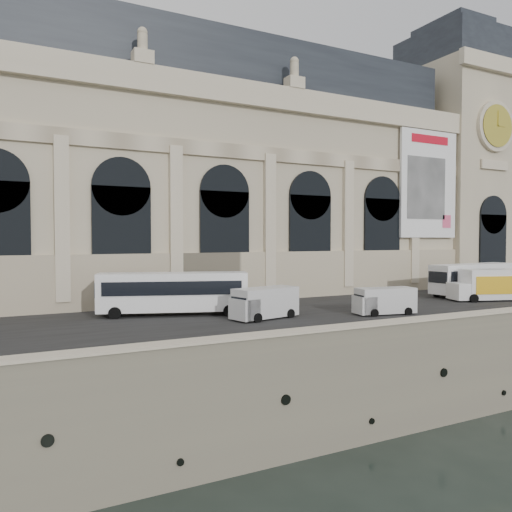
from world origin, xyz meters
The scene contains 11 objects.
ground centered at (0.00, 0.00, 0.00)m, with size 260.00×260.00×0.00m, color black.
quay centered at (0.00, 35.00, 3.00)m, with size 160.00×70.00×6.00m, color gray.
street centered at (0.00, 14.00, 6.03)m, with size 160.00×24.00×0.06m, color #2D2D2D.
parapet centered at (0.00, 0.60, 6.62)m, with size 160.00×1.40×1.21m.
museum centered at (-5.98, 30.86, 19.72)m, with size 69.00×18.70×29.10m.
clock_pavilion centered at (34.00, 27.93, 23.42)m, with size 13.00×14.72×36.70m.
bus_left centered at (-11.10, 16.26, 7.99)m, with size 12.22×6.24×3.56m.
bus_right centered at (23.19, 15.13, 7.99)m, with size 12.21×3.69×3.54m.
van_b centered at (4.55, 8.81, 7.15)m, with size 5.34×2.83×2.26m.
van_c centered at (-5.45, 11.27, 7.27)m, with size 5.93×3.31×2.49m.
box_truck centered at (20.79, 10.95, 7.63)m, with size 8.40×4.90×3.23m.
Camera 1 is at (-23.72, -23.12, 12.36)m, focal length 35.00 mm.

